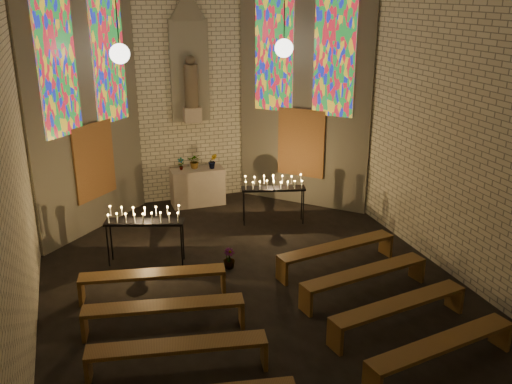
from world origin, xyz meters
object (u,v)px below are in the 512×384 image
votive_stand_left (144,218)px  altar (198,187)px  aisle_flower_pot (229,259)px  votive_stand_right (273,185)px

votive_stand_left → altar: bearing=77.3°
altar → aisle_flower_pot: bearing=-93.4°
altar → aisle_flower_pot: altar is taller
aisle_flower_pot → altar: bearing=86.6°
aisle_flower_pot → votive_stand_right: 2.76m
votive_stand_left → votive_stand_right: 3.54m
altar → aisle_flower_pot: (-0.23, -3.87, -0.28)m
votive_stand_right → altar: bearing=143.2°
votive_stand_left → votive_stand_right: votive_stand_left is taller
altar → votive_stand_right: size_ratio=0.87×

